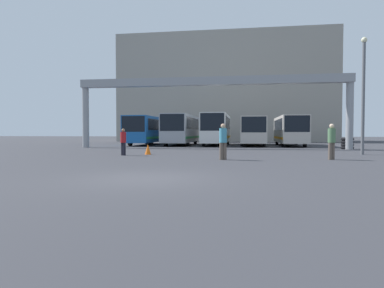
% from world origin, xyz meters
% --- Properties ---
extents(ground_plane, '(200.00, 200.00, 0.00)m').
position_xyz_m(ground_plane, '(0.00, 0.00, 0.00)').
color(ground_plane, '#38383D').
extents(building_backdrop, '(32.47, 12.00, 16.17)m').
position_xyz_m(building_backdrop, '(0.00, 45.41, 8.09)').
color(building_backdrop, gray).
rests_on(building_backdrop, ground).
extents(overhead_gantry, '(23.77, 0.80, 6.23)m').
position_xyz_m(overhead_gantry, '(0.00, 19.79, 5.16)').
color(overhead_gantry, gray).
rests_on(overhead_gantry, ground).
extents(bus_slot_0, '(2.57, 10.68, 3.09)m').
position_xyz_m(bus_slot_0, '(-7.71, 27.21, 1.78)').
color(bus_slot_0, '#1959A5').
rests_on(bus_slot_0, ground).
extents(bus_slot_1, '(2.60, 10.20, 3.27)m').
position_xyz_m(bus_slot_1, '(-3.86, 26.97, 1.88)').
color(bus_slot_1, '#999EA5').
rests_on(bus_slot_1, ground).
extents(bus_slot_2, '(2.49, 10.90, 3.33)m').
position_xyz_m(bus_slot_2, '(0.00, 27.32, 1.91)').
color(bus_slot_2, silver).
rests_on(bus_slot_2, ground).
extents(bus_slot_3, '(2.49, 11.70, 2.96)m').
position_xyz_m(bus_slot_3, '(3.86, 27.72, 1.71)').
color(bus_slot_3, beige).
rests_on(bus_slot_3, ground).
extents(bus_slot_4, '(2.46, 10.12, 3.04)m').
position_xyz_m(bus_slot_4, '(7.71, 26.93, 1.76)').
color(bus_slot_4, beige).
rests_on(bus_slot_4, ground).
extents(pedestrian_mid_left, '(0.39, 0.39, 1.86)m').
position_xyz_m(pedestrian_mid_left, '(7.47, 8.45, 0.99)').
color(pedestrian_mid_left, brown).
rests_on(pedestrian_mid_left, ground).
extents(pedestrian_near_center, '(0.34, 0.34, 1.65)m').
position_xyz_m(pedestrian_near_center, '(-4.33, 9.92, 0.87)').
color(pedestrian_near_center, black).
rests_on(pedestrian_near_center, ground).
extents(pedestrian_near_left, '(0.39, 0.39, 1.86)m').
position_xyz_m(pedestrian_near_left, '(1.92, 7.52, 0.99)').
color(pedestrian_near_left, brown).
rests_on(pedestrian_near_left, ground).
extents(traffic_cone, '(0.40, 0.40, 0.67)m').
position_xyz_m(traffic_cone, '(-3.08, 10.97, 0.33)').
color(traffic_cone, orange).
rests_on(traffic_cone, ground).
extents(tire_stack, '(1.04, 1.04, 0.96)m').
position_xyz_m(tire_stack, '(11.56, 20.21, 0.48)').
color(tire_stack, black).
rests_on(tire_stack, ground).
extents(lamp_post, '(0.36, 0.36, 7.37)m').
position_xyz_m(lamp_post, '(10.39, 12.85, 4.04)').
color(lamp_post, '#595B60').
rests_on(lamp_post, ground).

